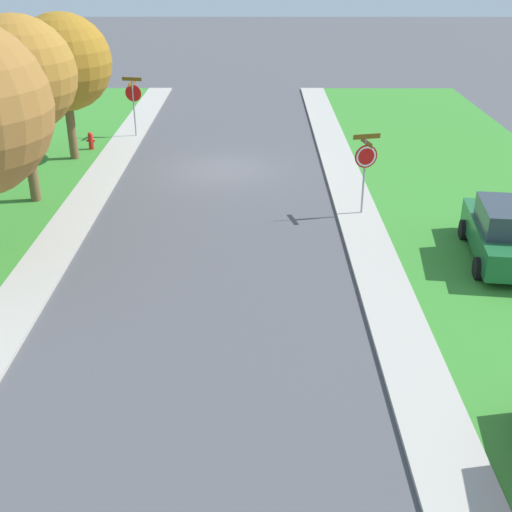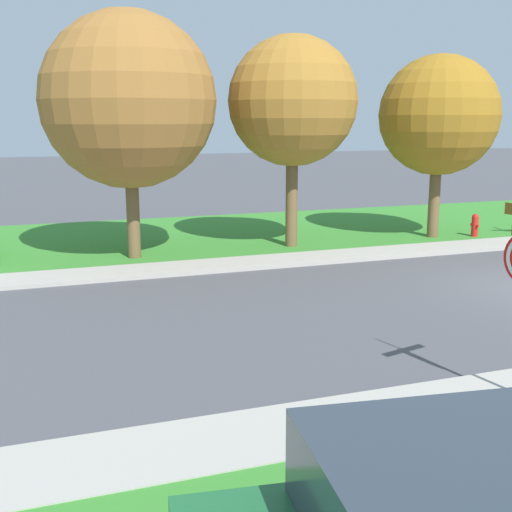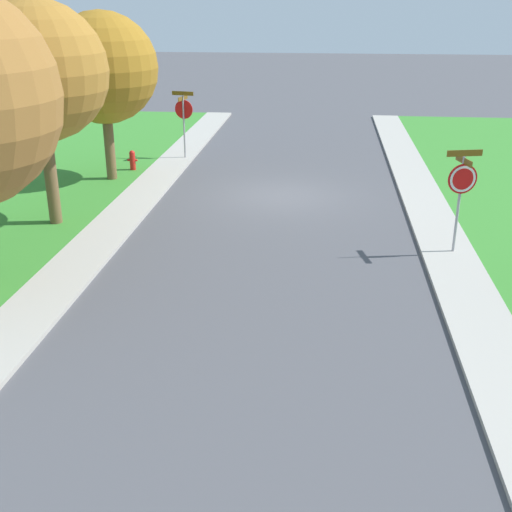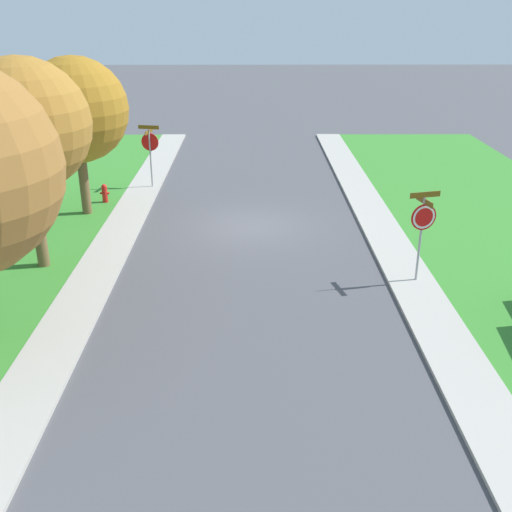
{
  "view_description": "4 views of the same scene",
  "coord_description": "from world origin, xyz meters",
  "px_view_note": "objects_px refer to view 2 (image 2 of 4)",
  "views": [
    {
      "loc": [
        -1.36,
        25.5,
        8.29
      ],
      "look_at": [
        -1.32,
        11.02,
        1.4
      ],
      "focal_mm": 46.49,
      "sensor_mm": 36.0,
      "label": 1
    },
    {
      "loc": [
        -11.65,
        11.2,
        3.91
      ],
      "look_at": [
        -0.51,
        7.27,
        1.4
      ],
      "focal_mm": 45.68,
      "sensor_mm": 36.0,
      "label": 2
    },
    {
      "loc": [
        -1.36,
        21.0,
        6.27
      ],
      "look_at": [
        -0.08,
        8.98,
        1.4
      ],
      "focal_mm": 45.26,
      "sensor_mm": 36.0,
      "label": 3
    },
    {
      "loc": [
        -0.0,
        20.86,
        7.65
      ],
      "look_at": [
        -0.13,
        6.13,
        1.4
      ],
      "focal_mm": 42.41,
      "sensor_mm": 36.0,
      "label": 4
    }
  ],
  "objects_px": {
    "tree_sidewalk_near": "(134,107)",
    "fire_hydrant": "(475,226)",
    "tree_sidewalk_far": "(439,119)",
    "tree_corner_large": "(294,106)"
  },
  "relations": [
    {
      "from": "tree_corner_large",
      "to": "fire_hydrant",
      "type": "height_order",
      "value": "tree_corner_large"
    },
    {
      "from": "tree_sidewalk_far",
      "to": "fire_hydrant",
      "type": "bearing_deg",
      "value": -116.74
    },
    {
      "from": "fire_hydrant",
      "to": "tree_corner_large",
      "type": "bearing_deg",
      "value": 83.43
    },
    {
      "from": "tree_corner_large",
      "to": "fire_hydrant",
      "type": "relative_size",
      "value": 7.59
    },
    {
      "from": "tree_sidewalk_near",
      "to": "fire_hydrant",
      "type": "xyz_separation_m",
      "value": [
        -0.66,
        -10.95,
        -3.78
      ]
    },
    {
      "from": "tree_sidewalk_near",
      "to": "fire_hydrant",
      "type": "distance_m",
      "value": 11.61
    },
    {
      "from": "tree_sidewalk_far",
      "to": "tree_sidewalk_near",
      "type": "height_order",
      "value": "tree_sidewalk_near"
    },
    {
      "from": "tree_sidewalk_far",
      "to": "fire_hydrant",
      "type": "height_order",
      "value": "tree_sidewalk_far"
    },
    {
      "from": "tree_sidewalk_far",
      "to": "tree_corner_large",
      "type": "bearing_deg",
      "value": 88.82
    },
    {
      "from": "tree_sidewalk_near",
      "to": "tree_corner_large",
      "type": "relative_size",
      "value": 1.07
    }
  ]
}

